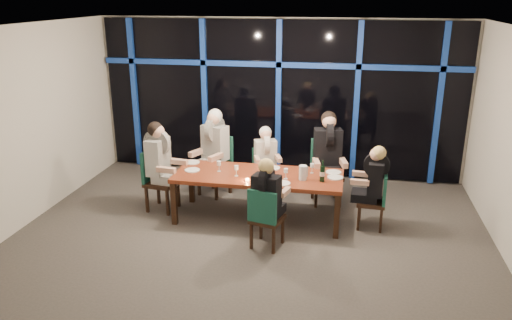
# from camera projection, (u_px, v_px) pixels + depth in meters

# --- Properties ---
(room) EXTENTS (7.04, 7.00, 3.02)m
(room) POSITION_uv_depth(u_px,v_px,m) (248.00, 104.00, 6.58)
(room) COLOR #524C48
(room) RESTS_ON ground
(window_wall) EXTENTS (6.86, 0.43, 2.94)m
(window_wall) POSITION_uv_depth(u_px,v_px,m) (279.00, 97.00, 9.46)
(window_wall) COLOR black
(window_wall) RESTS_ON ground
(dining_table) EXTENTS (2.60, 1.00, 0.75)m
(dining_table) POSITION_uv_depth(u_px,v_px,m) (258.00, 178.00, 7.75)
(dining_table) COLOR maroon
(dining_table) RESTS_ON ground
(chair_far_left) EXTENTS (0.64, 0.64, 1.05)m
(chair_far_left) POSITION_uv_depth(u_px,v_px,m) (217.00, 162.00, 8.82)
(chair_far_left) COLOR black
(chair_far_left) RESTS_ON ground
(chair_far_mid) EXTENTS (0.52, 0.52, 0.88)m
(chair_far_mid) POSITION_uv_depth(u_px,v_px,m) (265.00, 170.00, 8.67)
(chair_far_mid) COLOR black
(chair_far_mid) RESTS_ON ground
(chair_far_right) EXTENTS (0.60, 0.60, 1.08)m
(chair_far_right) POSITION_uv_depth(u_px,v_px,m) (326.00, 167.00, 8.47)
(chair_far_right) COLOR black
(chair_far_right) RESTS_ON ground
(chair_end_left) EXTENTS (0.53, 0.53, 1.02)m
(chair_end_left) POSITION_uv_depth(u_px,v_px,m) (157.00, 177.00, 8.15)
(chair_end_left) COLOR black
(chair_end_left) RESTS_ON ground
(chair_end_right) EXTENTS (0.44, 0.44, 0.89)m
(chair_end_right) POSITION_uv_depth(u_px,v_px,m) (377.00, 197.00, 7.51)
(chair_end_right) COLOR black
(chair_end_right) RESTS_ON ground
(chair_near_mid) EXTENTS (0.51, 0.51, 0.91)m
(chair_near_mid) POSITION_uv_depth(u_px,v_px,m) (265.00, 216.00, 6.88)
(chair_near_mid) COLOR black
(chair_near_mid) RESTS_ON ground
(diner_far_left) EXTENTS (0.66, 0.72, 1.02)m
(diner_far_left) POSITION_uv_depth(u_px,v_px,m) (214.00, 140.00, 8.62)
(diner_far_left) COLOR black
(diner_far_left) RESTS_ON ground
(diner_far_mid) EXTENTS (0.54, 0.60, 0.85)m
(diner_far_mid) POSITION_uv_depth(u_px,v_px,m) (266.00, 153.00, 8.49)
(diner_far_mid) COLOR silver
(diner_far_mid) RESTS_ON ground
(diner_far_right) EXTENTS (0.60, 0.72, 1.05)m
(diner_far_right) POSITION_uv_depth(u_px,v_px,m) (328.00, 145.00, 8.25)
(diner_far_right) COLOR black
(diner_far_right) RESTS_ON ground
(diner_end_left) EXTENTS (0.67, 0.54, 0.99)m
(diner_end_left) POSITION_uv_depth(u_px,v_px,m) (160.00, 154.00, 8.00)
(diner_end_left) COLOR black
(diner_end_left) RESTS_ON ground
(diner_end_right) EXTENTS (0.57, 0.46, 0.87)m
(diner_end_right) POSITION_uv_depth(u_px,v_px,m) (374.00, 175.00, 7.41)
(diner_end_right) COLOR black
(diner_end_right) RESTS_ON ground
(diner_near_mid) EXTENTS (0.51, 0.61, 0.88)m
(diner_near_mid) POSITION_uv_depth(u_px,v_px,m) (267.00, 189.00, 6.83)
(diner_near_mid) COLOR black
(diner_near_mid) RESTS_ON ground
(plate_far_left) EXTENTS (0.24, 0.24, 0.01)m
(plate_far_left) POSITION_uv_depth(u_px,v_px,m) (192.00, 162.00, 8.25)
(plate_far_left) COLOR white
(plate_far_left) RESTS_ON dining_table
(plate_far_mid) EXTENTS (0.24, 0.24, 0.01)m
(plate_far_mid) POSITION_uv_depth(u_px,v_px,m) (273.00, 168.00, 7.99)
(plate_far_mid) COLOR white
(plate_far_mid) RESTS_ON dining_table
(plate_far_right) EXTENTS (0.24, 0.24, 0.01)m
(plate_far_right) POSITION_uv_depth(u_px,v_px,m) (334.00, 172.00, 7.80)
(plate_far_right) COLOR white
(plate_far_right) RESTS_ON dining_table
(plate_end_left) EXTENTS (0.24, 0.24, 0.01)m
(plate_end_left) POSITION_uv_depth(u_px,v_px,m) (192.00, 170.00, 7.89)
(plate_end_left) COLOR white
(plate_end_left) RESTS_ON dining_table
(plate_end_right) EXTENTS (0.24, 0.24, 0.01)m
(plate_end_right) POSITION_uv_depth(u_px,v_px,m) (335.00, 177.00, 7.58)
(plate_end_right) COLOR white
(plate_end_right) RESTS_ON dining_table
(plate_near_mid) EXTENTS (0.24, 0.24, 0.01)m
(plate_near_mid) POSITION_uv_depth(u_px,v_px,m) (282.00, 183.00, 7.35)
(plate_near_mid) COLOR white
(plate_near_mid) RESTS_ON dining_table
(wine_bottle) EXTENTS (0.08, 0.08, 0.33)m
(wine_bottle) POSITION_uv_depth(u_px,v_px,m) (322.00, 173.00, 7.40)
(wine_bottle) COLOR black
(wine_bottle) RESTS_ON dining_table
(water_pitcher) EXTENTS (0.14, 0.12, 0.22)m
(water_pitcher) POSITION_uv_depth(u_px,v_px,m) (303.00, 173.00, 7.48)
(water_pitcher) COLOR silver
(water_pitcher) RESTS_ON dining_table
(tea_light) EXTENTS (0.06, 0.06, 0.03)m
(tea_light) POSITION_uv_depth(u_px,v_px,m) (247.00, 180.00, 7.46)
(tea_light) COLOR #FFA14C
(tea_light) RESTS_ON dining_table
(wine_glass_a) EXTENTS (0.07, 0.07, 0.17)m
(wine_glass_a) POSITION_uv_depth(u_px,v_px,m) (236.00, 168.00, 7.62)
(wine_glass_a) COLOR silver
(wine_glass_a) RESTS_ON dining_table
(wine_glass_b) EXTENTS (0.06, 0.06, 0.16)m
(wine_glass_b) POSITION_uv_depth(u_px,v_px,m) (271.00, 165.00, 7.78)
(wine_glass_b) COLOR silver
(wine_glass_b) RESTS_ON dining_table
(wine_glass_c) EXTENTS (0.06, 0.06, 0.17)m
(wine_glass_c) POSITION_uv_depth(u_px,v_px,m) (286.00, 171.00, 7.50)
(wine_glass_c) COLOR white
(wine_glass_c) RESTS_ON dining_table
(wine_glass_d) EXTENTS (0.07, 0.07, 0.17)m
(wine_glass_d) POSITION_uv_depth(u_px,v_px,m) (219.00, 164.00, 7.82)
(wine_glass_d) COLOR silver
(wine_glass_d) RESTS_ON dining_table
(wine_glass_e) EXTENTS (0.06, 0.06, 0.16)m
(wine_glass_e) POSITION_uv_depth(u_px,v_px,m) (312.00, 166.00, 7.75)
(wine_glass_e) COLOR silver
(wine_glass_e) RESTS_ON dining_table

